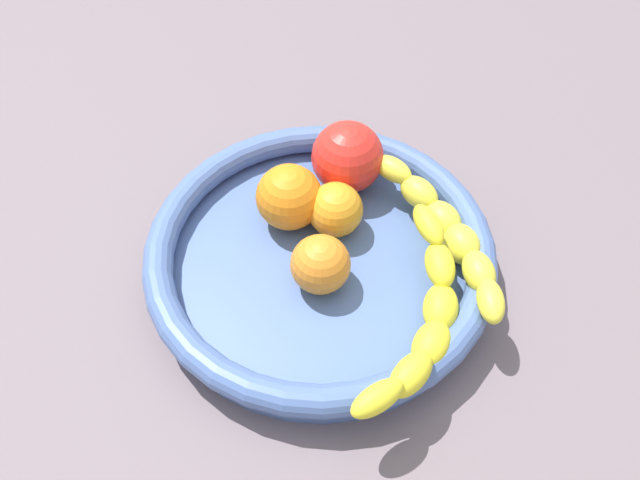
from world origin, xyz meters
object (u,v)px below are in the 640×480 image
object	(u,v)px
banana_draped_right	(447,232)
orange_front	(320,264)
banana_draped_left	(426,318)
orange_mid_left	(335,210)
fruit_bowl	(320,257)
tomato_red	(347,157)
orange_mid_right	(289,197)

from	to	relation	value
banana_draped_right	orange_front	xyz separation A→B (cm)	(-11.98, -3.63, 0.07)
banana_draped_left	orange_mid_left	size ratio (longest dim) A/B	4.00
fruit_bowl	orange_mid_left	xyz separation A→B (cm)	(1.53, 3.90, 2.28)
orange_front	tomato_red	bearing A→B (deg)	76.65
fruit_bowl	banana_draped_right	xyz separation A→B (cm)	(11.91, 1.06, 2.28)
banana_draped_left	orange_mid_left	world-z (taller)	same
banana_draped_right	tomato_red	distance (cm)	12.71
orange_mid_left	orange_mid_right	size ratio (longest dim) A/B	0.83
banana_draped_left	orange_mid_right	distance (cm)	17.87
banana_draped_right	orange_front	world-z (taller)	orange_front
banana_draped_left	fruit_bowl	bearing A→B (deg)	136.07
banana_draped_right	orange_mid_left	xyz separation A→B (cm)	(-10.38, 2.84, 0.01)
tomato_red	orange_front	bearing A→B (deg)	-103.35
orange_mid_right	orange_front	bearing A→B (deg)	-69.75
banana_draped_right	orange_front	distance (cm)	12.52
fruit_bowl	orange_front	bearing A→B (deg)	-91.62
orange_mid_left	banana_draped_right	bearing A→B (deg)	-15.29
orange_front	orange_mid_left	xyz separation A→B (cm)	(1.60, 6.47, -0.06)
orange_mid_left	orange_mid_right	xyz separation A→B (cm)	(-4.43, 1.18, 0.55)
orange_front	tomato_red	distance (cm)	12.92
banana_draped_left	orange_mid_right	bearing A→B (deg)	130.76
banana_draped_right	orange_mid_right	size ratio (longest dim) A/B	3.09
banana_draped_right	tomato_red	world-z (taller)	tomato_red
banana_draped_left	tomato_red	bearing A→B (deg)	107.67
banana_draped_left	banana_draped_right	xyz separation A→B (cm)	(3.13, 9.52, -0.36)
fruit_bowl	orange_mid_right	world-z (taller)	orange_mid_right
orange_front	orange_mid_left	world-z (taller)	orange_front
orange_mid_left	orange_front	bearing A→B (deg)	-103.93
fruit_bowl	banana_draped_left	distance (cm)	12.46
fruit_bowl	orange_front	world-z (taller)	orange_front
banana_draped_right	banana_draped_left	bearing A→B (deg)	-108.23
orange_mid_right	orange_mid_left	bearing A→B (deg)	-14.96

